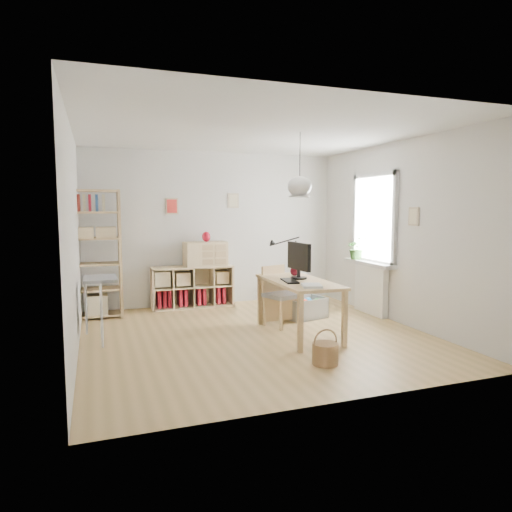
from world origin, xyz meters
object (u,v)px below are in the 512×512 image
object	(u,v)px
cube_shelf	(191,290)
tall_bookshelf	(94,249)
chair	(279,292)
drawer_chest	(205,254)
storage_chest	(303,304)
desk	(299,287)
monitor	(299,259)

from	to	relation	value
cube_shelf	tall_bookshelf	distance (m)	1.77
chair	drawer_chest	world-z (taller)	drawer_chest
storage_chest	tall_bookshelf	bearing A→B (deg)	146.80
desk	monitor	xyz separation A→B (m)	(0.06, 0.12, 0.37)
chair	drawer_chest	xyz separation A→B (m)	(-0.71, 1.63, 0.43)
cube_shelf	storage_chest	bearing A→B (deg)	-41.13
storage_chest	drawer_chest	xyz separation A→B (m)	(-1.26, 1.28, 0.71)
monitor	drawer_chest	bearing A→B (deg)	107.91
chair	monitor	bearing A→B (deg)	-95.50
storage_chest	drawer_chest	distance (m)	1.94
chair	monitor	xyz separation A→B (m)	(0.11, -0.43, 0.53)
monitor	drawer_chest	world-z (taller)	monitor
cube_shelf	monitor	world-z (taller)	monitor
chair	tall_bookshelf	bearing A→B (deg)	131.48
storage_chest	cube_shelf	bearing A→B (deg)	124.39
cube_shelf	tall_bookshelf	bearing A→B (deg)	-169.81
chair	drawer_chest	bearing A→B (deg)	93.91
cube_shelf	drawer_chest	size ratio (longest dim) A/B	1.93
cube_shelf	chair	xyz separation A→B (m)	(0.97, -1.67, 0.20)
chair	drawer_chest	distance (m)	1.83
cube_shelf	chair	size ratio (longest dim) A/B	1.60
chair	desk	bearing A→B (deg)	-104.40
desk	tall_bookshelf	world-z (taller)	tall_bookshelf
tall_bookshelf	chair	distance (m)	2.95
tall_bookshelf	drawer_chest	distance (m)	1.84
desk	cube_shelf	size ratio (longest dim) A/B	1.07
tall_bookshelf	storage_chest	world-z (taller)	tall_bookshelf
tall_bookshelf	drawer_chest	xyz separation A→B (m)	(1.82, 0.24, -0.16)
desk	cube_shelf	bearing A→B (deg)	114.61
chair	monitor	world-z (taller)	monitor
storage_chest	monitor	size ratio (longest dim) A/B	1.46
chair	storage_chest	distance (m)	0.71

